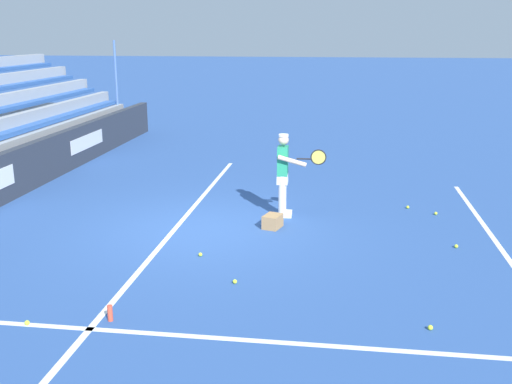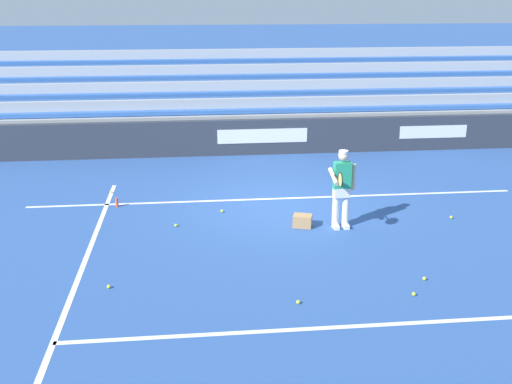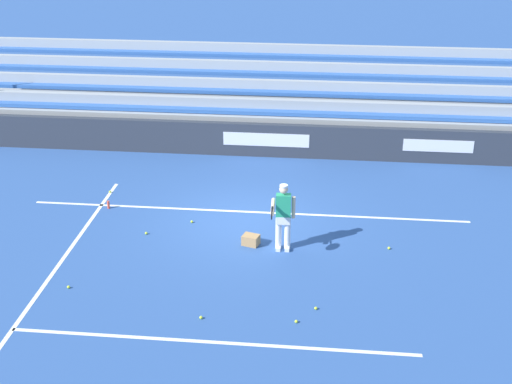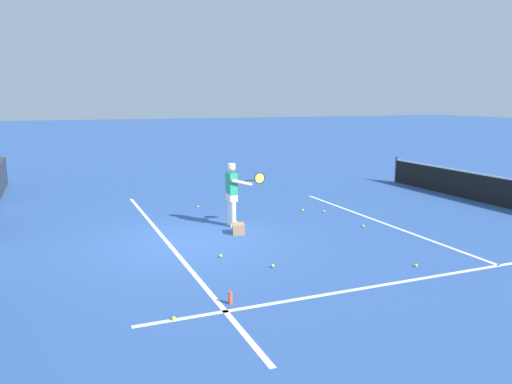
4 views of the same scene
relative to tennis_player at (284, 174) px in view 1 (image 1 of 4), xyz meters
The scene contains 15 objects.
ground_plane 2.08m from the tennis_player, 53.41° to the right, with size 160.00×160.00×0.00m, color #2D5193.
court_baseline_white 2.46m from the tennis_player, 60.86° to the right, with size 12.00×0.10×0.01m, color white.
court_sideline_white 5.86m from the tennis_player, 25.49° to the left, with size 0.10×12.00×0.01m, color white.
court_service_line_white 4.24m from the tennis_player, 74.35° to the left, with size 8.22×0.10×0.01m, color white.
tennis_player is the anchor object (origin of this frame).
ball_box_cardboard 1.12m from the tennis_player, ahead, with size 0.40×0.30×0.26m, color #A87F51.
tennis_ball_near_player 3.67m from the tennis_player, ahead, with size 0.07×0.07×0.07m, color #CCE533.
tennis_ball_stray_back 2.77m from the tennis_player, behind, with size 0.07×0.07×0.07m, color #CCE533.
tennis_ball_on_baseline 2.90m from the tennis_player, 108.99° to the left, with size 0.07×0.07×0.07m, color #CCE533.
tennis_ball_by_box 3.64m from the tennis_player, 65.40° to the left, with size 0.07×0.07×0.07m, color #CCE533.
tennis_ball_midcourt 3.30m from the tennis_player, 99.22° to the left, with size 0.07×0.07×0.07m, color #CCE533.
tennis_ball_toward_net 2.90m from the tennis_player, 25.30° to the right, with size 0.07×0.07×0.07m, color #CCE533.
tennis_ball_far_left 5.26m from the tennis_player, 26.80° to the left, with size 0.07×0.07×0.07m, color #CCE533.
tennis_ball_far_right 6.03m from the tennis_player, 28.65° to the right, with size 0.07×0.07×0.07m, color #CCE533.
water_bottle 5.35m from the tennis_player, 20.20° to the right, with size 0.07×0.07×0.22m, color #EA4C33.
Camera 1 is at (10.73, 2.60, 3.72)m, focal length 42.00 mm.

